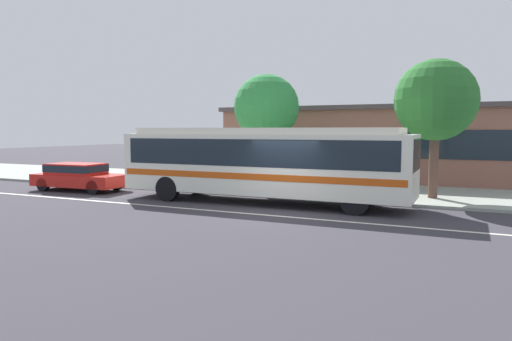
{
  "coord_description": "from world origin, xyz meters",
  "views": [
    {
      "loc": [
        5.94,
        -15.08,
        2.87
      ],
      "look_at": [
        -1.56,
        1.28,
        1.3
      ],
      "focal_mm": 32.75,
      "sensor_mm": 36.0,
      "label": 1
    }
  ],
  "objects": [
    {
      "name": "bus_stop_sign",
      "position": [
        3.3,
        3.61,
        1.64
      ],
      "size": [
        0.09,
        0.44,
        2.37
      ],
      "color": "gray",
      "rests_on": "sidewalk_slab"
    },
    {
      "name": "pedestrian_waiting_near_sign",
      "position": [
        0.92,
        3.62,
        1.12
      ],
      "size": [
        0.48,
        0.48,
        1.71
      ],
      "color": "#6B7059",
      "rests_on": "sidewalk_slab"
    },
    {
      "name": "sidewalk_slab",
      "position": [
        0.0,
        6.91,
        0.06
      ],
      "size": [
        60.0,
        8.0,
        0.12
      ],
      "primitive_type": "cube",
      "color": "#979D93",
      "rests_on": "ground_plane"
    },
    {
      "name": "street_tree_mid_block",
      "position": [
        4.63,
        4.96,
        4.03
      ],
      "size": [
        3.26,
        3.26,
        5.56
      ],
      "color": "brown",
      "rests_on": "sidewalk_slab"
    },
    {
      "name": "street_tree_near_stop",
      "position": [
        -3.27,
        6.23,
        3.97
      ],
      "size": [
        3.22,
        3.22,
        5.48
      ],
      "color": "brown",
      "rests_on": "sidewalk_slab"
    },
    {
      "name": "station_building",
      "position": [
        1.89,
        12.34,
        2.09
      ],
      "size": [
        18.81,
        6.73,
        4.17
      ],
      "color": "#8F5A4C",
      "rests_on": "ground_plane"
    },
    {
      "name": "sedan_behind_bus",
      "position": [
        -10.81,
        1.33,
        0.72
      ],
      "size": [
        4.53,
        2.04,
        1.29
      ],
      "color": "red",
      "rests_on": "ground_plane"
    },
    {
      "name": "transit_bus",
      "position": [
        -1.41,
        1.56,
        1.71
      ],
      "size": [
        11.51,
        2.61,
        2.95
      ],
      "color": "white",
      "rests_on": "ground_plane"
    },
    {
      "name": "ground_plane",
      "position": [
        0.0,
        0.0,
        0.0
      ],
      "size": [
        120.0,
        120.0,
        0.0
      ],
      "primitive_type": "plane",
      "color": "#37353C"
    },
    {
      "name": "lane_stripe_center",
      "position": [
        0.0,
        -0.8,
        0.0
      ],
      "size": [
        56.0,
        0.16,
        0.01
      ],
      "primitive_type": "cube",
      "color": "silver",
      "rests_on": "ground_plane"
    }
  ]
}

